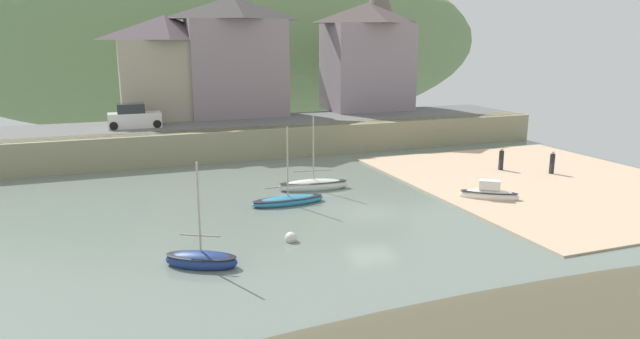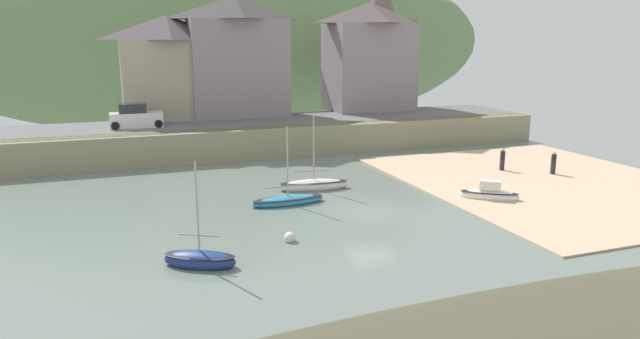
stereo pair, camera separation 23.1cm
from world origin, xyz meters
name	(u,v)px [view 2 (the right image)]	position (x,y,z in m)	size (l,w,h in m)	color
ground	(503,272)	(1.40, -9.56, 0.16)	(48.00, 41.00, 0.61)	slate
quay_seawall	(281,138)	(0.00, 17.50, 1.36)	(48.00, 9.40, 2.40)	gray
hillside_backdrop	(221,41)	(2.18, 55.20, 9.15)	(80.00, 44.00, 26.14)	#698A54
waterfront_building_left	(169,67)	(-8.01, 25.20, 7.00)	(8.46, 5.18, 9.03)	tan
waterfront_building_centre	(237,56)	(-1.91, 25.20, 7.87)	(9.05, 5.82, 10.79)	gray
waterfront_building_right	(369,56)	(11.47, 25.20, 7.72)	(8.43, 6.08, 10.50)	gray
church_with_spire	(381,34)	(14.68, 29.20, 9.97)	(3.00, 3.00, 14.66)	tan
sailboat_far_left	(200,259)	(-10.01, -4.31, 0.29)	(3.34, 2.59, 4.70)	navy
sailboat_tall_mast	(489,194)	(7.72, -0.08, 0.34)	(3.35, 2.79, 1.38)	white
rowboat_small_beached	(288,200)	(-3.81, 3.25, 0.22)	(4.42, 1.41, 4.70)	teal
sailboat_nearest_shore	(314,185)	(-1.29, 5.83, 0.28)	(4.66, 1.72, 5.02)	silver
parked_car_near_slipway	(136,117)	(-11.30, 20.70, 3.20)	(4.12, 1.82, 1.95)	silver
person_on_slipway	(554,162)	(15.81, 3.63, 0.98)	(0.34, 0.34, 1.62)	#282833
person_near_water	(503,158)	(13.20, 5.85, 0.98)	(0.34, 0.34, 1.62)	#282833
mooring_buoy	(290,238)	(-5.56, -2.78, 0.17)	(0.58, 0.58, 0.58)	silver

